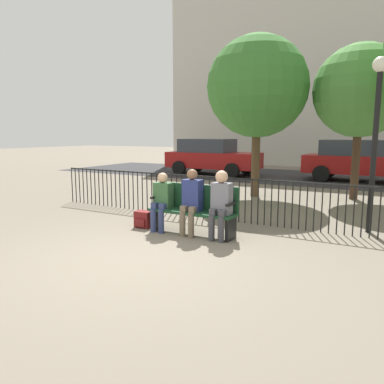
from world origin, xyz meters
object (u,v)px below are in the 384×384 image
at_px(seated_person_1, 191,199).
at_px(seated_person_2, 221,201).
at_px(lamp_post, 377,117).
at_px(parked_car_1, 212,156).
at_px(tree_2, 360,91).
at_px(seated_person_0, 162,199).
at_px(parked_car_0, 358,160).
at_px(backpack, 144,219).
at_px(tree_1, 257,87).
at_px(park_bench, 194,208).

relative_size(seated_person_1, seated_person_2, 1.00).
xyz_separation_m(seated_person_1, seated_person_2, (0.59, 0.00, 0.01)).
relative_size(lamp_post, parked_car_1, 0.77).
bearing_deg(parked_car_1, tree_2, -31.06).
bearing_deg(seated_person_2, seated_person_0, -179.72).
relative_size(seated_person_1, lamp_post, 0.38).
distance_m(seated_person_2, parked_car_0, 10.14).
height_order(parked_car_0, parked_car_1, same).
relative_size(tree_2, lamp_post, 1.33).
relative_size(backpack, parked_car_1, 0.08).
height_order(backpack, tree_1, tree_1).
xyz_separation_m(seated_person_2, backpack, (-1.72, 0.04, -0.53)).
xyz_separation_m(park_bench, backpack, (-1.11, -0.08, -0.33)).
relative_size(park_bench, tree_2, 0.39).
height_order(seated_person_2, parked_car_0, parked_car_0).
height_order(tree_2, parked_car_0, tree_2).
height_order(park_bench, parked_car_1, parked_car_1).
distance_m(lamp_post, parked_car_1, 10.56).
xyz_separation_m(parked_car_0, parked_car_1, (-6.11, -0.56, 0.00)).
distance_m(backpack, lamp_post, 4.80).
xyz_separation_m(seated_person_1, tree_2, (2.19, 5.62, 2.33)).
bearing_deg(seated_person_2, parked_car_1, 117.07).
bearing_deg(seated_person_0, tree_1, 87.87).
distance_m(seated_person_1, lamp_post, 3.70).
bearing_deg(seated_person_1, seated_person_0, -179.48).
xyz_separation_m(seated_person_0, lamp_post, (3.50, 1.83, 1.54)).
bearing_deg(backpack, tree_2, 59.28).
distance_m(tree_2, parked_car_0, 4.96).
bearing_deg(lamp_post, seated_person_0, -152.46).
height_order(tree_1, parked_car_1, tree_1).
distance_m(park_bench, seated_person_1, 0.23).
distance_m(seated_person_1, backpack, 1.24).
distance_m(tree_1, tree_2, 2.80).
bearing_deg(tree_1, backpack, -97.95).
bearing_deg(lamp_post, parked_car_0, 97.02).
height_order(tree_2, parked_car_1, tree_2).
relative_size(tree_1, tree_2, 1.08).
bearing_deg(tree_1, lamp_post, -41.25).
bearing_deg(park_bench, parked_car_1, 114.39).
xyz_separation_m(seated_person_0, parked_car_1, (-3.62, 9.51, 0.21)).
xyz_separation_m(seated_person_0, seated_person_2, (1.24, 0.01, 0.06)).
bearing_deg(tree_2, backpack, -120.72).
relative_size(seated_person_0, lamp_post, 0.35).
relative_size(park_bench, backpack, 5.04).
bearing_deg(park_bench, lamp_post, 30.54).
distance_m(tree_1, parked_car_0, 6.26).
bearing_deg(seated_person_1, backpack, 177.85).
distance_m(seated_person_1, seated_person_2, 0.59).
relative_size(seated_person_0, seated_person_1, 0.92).
relative_size(park_bench, seated_person_2, 1.37).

